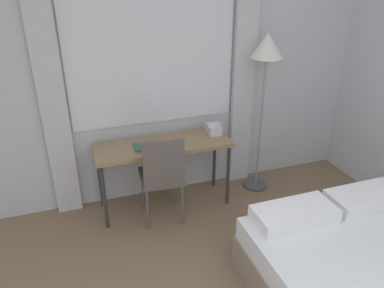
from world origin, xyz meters
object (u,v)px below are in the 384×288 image
at_px(book, 147,146).
at_px(desk_chair, 162,174).
at_px(desk, 163,149).
at_px(standing_lamp, 266,60).
at_px(telephone, 213,129).

bearing_deg(book, desk_chair, -67.48).
relative_size(desk, standing_lamp, 0.78).
relative_size(desk, desk_chair, 1.45).
relative_size(desk_chair, book, 3.73).
xyz_separation_m(standing_lamp, book, (-1.26, -0.05, -0.73)).
xyz_separation_m(desk, standing_lamp, (1.09, 0.01, 0.81)).
bearing_deg(book, desk, 12.47).
height_order(standing_lamp, telephone, standing_lamp).
bearing_deg(desk_chair, book, 117.07).
height_order(telephone, book, telephone).
xyz_separation_m(desk_chair, book, (-0.09, 0.22, 0.20)).
relative_size(desk, telephone, 7.33).
bearing_deg(telephone, desk_chair, -153.42).
bearing_deg(desk_chair, standing_lamp, 17.61).
xyz_separation_m(desk, book, (-0.17, -0.04, 0.08)).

